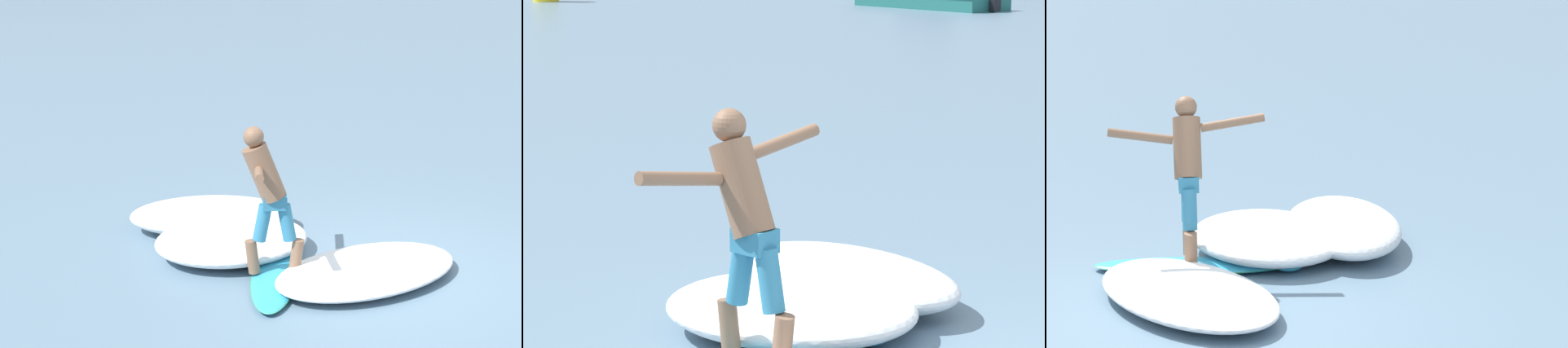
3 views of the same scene
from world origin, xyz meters
TOP-DOWN VIEW (x-y plane):
  - ground_plane at (0.00, 0.00)m, footprint 200.00×200.00m
  - surfboard at (-1.35, 0.31)m, footprint 1.34×2.09m
  - surfer at (-1.46, 0.30)m, footprint 0.83×1.54m
  - wave_foam_at_tail at (-1.49, 2.10)m, footprint 2.39×1.82m
  - wave_foam_at_nose at (-0.41, -0.11)m, footprint 2.53×1.75m
  - wave_foam_beside at (-1.53, 1.21)m, footprint 1.99×1.69m

SIDE VIEW (x-z plane):
  - ground_plane at x=0.00m, z-range 0.00..0.00m
  - surfboard at x=-1.35m, z-range -0.07..0.16m
  - wave_foam_at_nose at x=-0.41m, z-range 0.00..0.24m
  - wave_foam_beside at x=-1.53m, z-range 0.00..0.36m
  - wave_foam_at_tail at x=-1.49m, z-range 0.00..0.39m
  - surfer at x=-1.46m, z-range 0.24..1.92m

